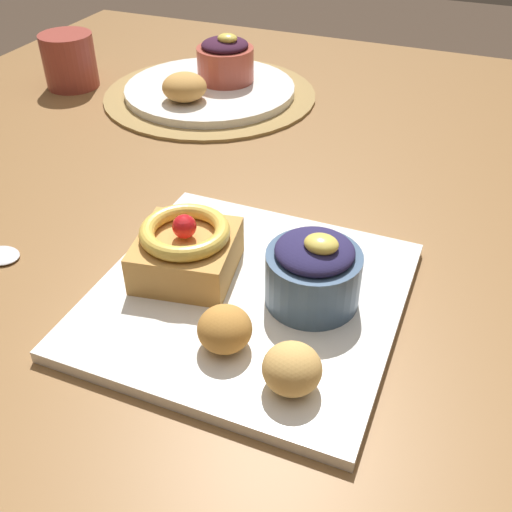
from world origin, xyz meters
The scene contains 12 objects.
ground_plane centered at (0.00, 0.00, 0.00)m, with size 8.00×8.00×0.00m, color #423326.
dining_table centered at (0.00, 0.00, 0.64)m, with size 1.23×1.13×0.73m.
woven_placemat centered at (-0.18, 0.21, 0.73)m, with size 0.33×0.33×0.01m, color #997A47.
front_plate centered at (0.06, -0.22, 0.74)m, with size 0.27×0.27×0.01m, color white.
cake_slice centered at (0.00, -0.21, 0.77)m, with size 0.10×0.10×0.06m.
berry_ramekin centered at (0.12, -0.20, 0.77)m, with size 0.08×0.08×0.07m.
fritter_front centered at (0.07, -0.28, 0.76)m, with size 0.04×0.04×0.04m, color #BC7F38.
fritter_middle centered at (0.14, -0.30, 0.76)m, with size 0.05×0.04×0.04m, color tan.
back_plate centered at (-0.18, 0.21, 0.74)m, with size 0.26×0.26×0.01m, color white.
back_ramekin centered at (-0.17, 0.24, 0.78)m, with size 0.09×0.09×0.07m.
back_pastry centered at (-0.19, 0.15, 0.77)m, with size 0.07×0.07×0.04m, color #C68E47.
coffee_mug centered at (-0.40, 0.17, 0.77)m, with size 0.08×0.08×0.08m, color #993D33.
Camera 1 is at (0.23, -0.60, 1.10)m, focal length 41.96 mm.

